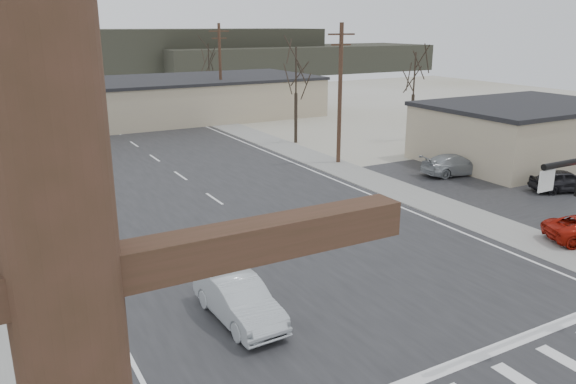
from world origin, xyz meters
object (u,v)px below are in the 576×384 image
at_px(car_far_a, 181,115).
at_px(car_parked_dark_a, 563,181).
at_px(car_far_b, 65,99).
at_px(sedan_crossing, 239,300).
at_px(fire_hydrant, 38,264).
at_px(car_parked_dark_b, 498,151).
at_px(car_parked_silver, 455,165).

height_order(car_far_a, car_parked_dark_a, car_far_a).
bearing_deg(car_far_b, sedan_crossing, -78.61).
relative_size(fire_hydrant, car_far_a, 0.17).
bearing_deg(fire_hydrant, car_far_a, 61.90).
relative_size(sedan_crossing, car_parked_dark_a, 1.13).
bearing_deg(car_far_a, car_parked_dark_b, 127.31).
relative_size(sedan_crossing, car_far_a, 0.88).
xyz_separation_m(sedan_crossing, car_parked_silver, (20.97, 10.65, -0.06)).
xyz_separation_m(car_far_b, car_parked_silver, (17.52, -49.87, 0.03)).
bearing_deg(car_far_a, car_parked_dark_a, 118.29).
distance_m(sedan_crossing, car_parked_silver, 23.52).
height_order(car_parked_dark_b, car_parked_silver, car_parked_dark_b).
height_order(fire_hydrant, car_parked_dark_b, car_parked_dark_b).
bearing_deg(sedan_crossing, car_far_a, 71.42).
xyz_separation_m(car_parked_dark_a, car_parked_dark_b, (2.80, 7.39, 0.15)).
height_order(sedan_crossing, car_parked_silver, sedan_crossing).
relative_size(car_far_a, car_parked_dark_b, 1.02).
bearing_deg(car_parked_dark_b, sedan_crossing, 113.47).
xyz_separation_m(sedan_crossing, car_parked_dark_a, (23.77, 4.48, -0.08)).
bearing_deg(car_far_a, sedan_crossing, 83.36).
distance_m(fire_hydrant, car_parked_dark_b, 32.48).
bearing_deg(car_far_b, car_parked_silver, -55.99).
height_order(fire_hydrant, car_parked_silver, car_parked_silver).
distance_m(sedan_crossing, car_parked_dark_b, 29.10).
relative_size(car_far_a, car_parked_dark_a, 1.29).
xyz_separation_m(car_far_a, car_parked_dark_b, (14.75, -28.29, 0.07)).
xyz_separation_m(fire_hydrant, car_parked_dark_a, (29.38, -3.03, 0.26)).
height_order(fire_hydrant, car_far_b, car_far_b).
height_order(sedan_crossing, car_parked_dark_a, sedan_crossing).
relative_size(fire_hydrant, car_parked_dark_a, 0.22).
xyz_separation_m(sedan_crossing, car_far_b, (3.45, 60.51, -0.09)).
distance_m(car_far_b, car_parked_dark_b, 53.86).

